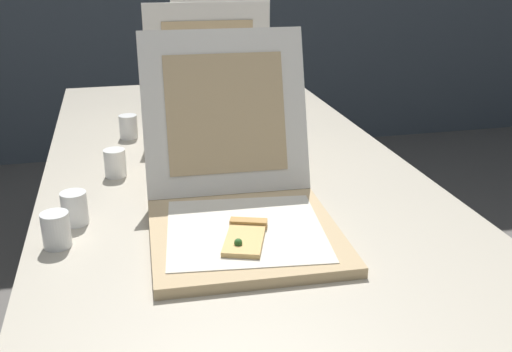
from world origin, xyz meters
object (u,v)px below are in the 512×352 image
at_px(table, 234,190).
at_px(cup_white_mid, 115,163).
at_px(cup_white_near_left, 56,230).
at_px(pizza_box_back, 230,89).
at_px(cup_white_far, 128,127).
at_px(pizza_box_front, 240,205).
at_px(cup_white_near_center, 75,208).
at_px(pizza_box_middle, 217,128).

distance_m(table, cup_white_mid, 0.32).
xyz_separation_m(cup_white_near_left, cup_white_mid, (0.12, 0.37, 0.00)).
bearing_deg(pizza_box_back, cup_white_near_left, -122.08).
bearing_deg(pizza_box_back, cup_white_far, -142.54).
distance_m(pizza_box_front, pizza_box_back, 1.06).
xyz_separation_m(table, cup_white_far, (-0.26, 0.39, 0.08)).
relative_size(pizza_box_front, cup_white_near_center, 7.26).
distance_m(pizza_box_front, cup_white_mid, 0.45).
xyz_separation_m(cup_white_near_center, cup_white_mid, (0.09, 0.27, 0.00)).
bearing_deg(pizza_box_middle, cup_white_mid, -147.04).
bearing_deg(pizza_box_front, cup_white_near_center, 165.29).
bearing_deg(cup_white_near_center, pizza_box_back, 60.88).
bearing_deg(cup_white_mid, cup_white_far, 82.13).
height_order(pizza_box_middle, cup_white_mid, pizza_box_middle).
bearing_deg(pizza_box_middle, cup_white_near_center, -128.62).
relative_size(pizza_box_back, cup_white_mid, 5.67).
distance_m(cup_white_mid, cup_white_far, 0.33).
distance_m(cup_white_near_left, cup_white_mid, 0.39).
height_order(pizza_box_back, cup_white_near_left, pizza_box_back).
relative_size(table, cup_white_near_left, 31.36).
distance_m(pizza_box_middle, cup_white_mid, 0.35).
bearing_deg(table, pizza_box_front, -98.56).
xyz_separation_m(pizza_box_front, cup_white_near_center, (-0.34, 0.10, -0.02)).
distance_m(table, cup_white_near_left, 0.53).
xyz_separation_m(table, pizza_box_front, (-0.05, -0.31, 0.10)).
xyz_separation_m(table, pizza_box_back, (0.13, 0.73, 0.10)).
relative_size(pizza_box_front, cup_white_near_left, 7.26).
bearing_deg(pizza_box_middle, pizza_box_front, -92.13).
distance_m(table, cup_white_far, 0.47).
xyz_separation_m(cup_white_near_center, cup_white_far, (0.13, 0.60, 0.00)).
xyz_separation_m(pizza_box_front, pizza_box_middle, (0.04, 0.55, 0.00)).
bearing_deg(pizza_box_middle, cup_white_near_left, -125.07).
height_order(cup_white_near_center, cup_white_mid, same).
distance_m(pizza_box_back, cup_white_far, 0.52).
distance_m(table, pizza_box_middle, 0.26).
relative_size(pizza_box_middle, cup_white_far, 5.58).
bearing_deg(pizza_box_front, cup_white_mid, 126.47).
xyz_separation_m(pizza_box_front, cup_white_far, (-0.21, 0.70, -0.02)).
height_order(table, cup_white_near_left, cup_white_near_left).
bearing_deg(cup_white_mid, table, -11.62).
bearing_deg(cup_white_near_center, pizza_box_front, -16.98).
bearing_deg(cup_white_far, cup_white_near_center, -102.72).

